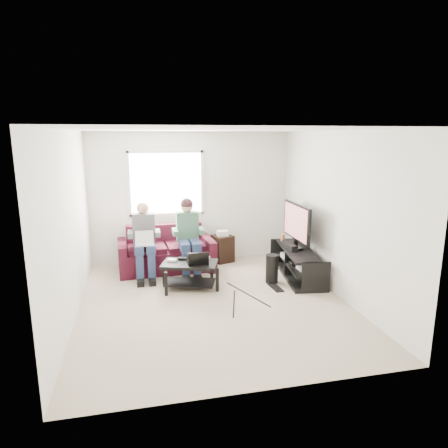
# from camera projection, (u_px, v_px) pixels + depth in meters

# --- Properties ---
(floor) EXTENTS (4.50, 4.50, 0.00)m
(floor) POSITION_uv_depth(u_px,v_px,m) (213.00, 302.00, 6.15)
(floor) COLOR tan
(floor) RESTS_ON ground
(ceiling) EXTENTS (4.50, 4.50, 0.00)m
(ceiling) POSITION_uv_depth(u_px,v_px,m) (212.00, 130.00, 5.59)
(ceiling) COLOR white
(ceiling) RESTS_ON wall_back
(wall_back) EXTENTS (4.50, 0.00, 4.50)m
(wall_back) POSITION_uv_depth(u_px,v_px,m) (192.00, 198.00, 8.01)
(wall_back) COLOR silver
(wall_back) RESTS_ON floor
(wall_front) EXTENTS (4.50, 0.00, 4.50)m
(wall_front) POSITION_uv_depth(u_px,v_px,m) (259.00, 269.00, 3.73)
(wall_front) COLOR silver
(wall_front) RESTS_ON floor
(wall_left) EXTENTS (0.00, 4.50, 4.50)m
(wall_left) POSITION_uv_depth(u_px,v_px,m) (69.00, 227.00, 5.45)
(wall_left) COLOR silver
(wall_left) RESTS_ON floor
(wall_right) EXTENTS (0.00, 4.50, 4.50)m
(wall_right) POSITION_uv_depth(u_px,v_px,m) (337.00, 214.00, 6.29)
(wall_right) COLOR silver
(wall_right) RESTS_ON floor
(window) EXTENTS (1.48, 0.04, 1.28)m
(window) POSITION_uv_depth(u_px,v_px,m) (166.00, 183.00, 7.83)
(window) COLOR white
(window) RESTS_ON wall_back
(sofa) EXTENTS (1.81, 0.93, 0.83)m
(sofa) POSITION_uv_depth(u_px,v_px,m) (166.00, 254.00, 7.63)
(sofa) COLOR #41101E
(sofa) RESTS_ON floor
(person_left) EXTENTS (0.40, 0.70, 1.34)m
(person_left) POSITION_uv_depth(u_px,v_px,m) (144.00, 237.00, 7.16)
(person_left) COLOR navy
(person_left) RESTS_ON sofa
(person_right) EXTENTS (0.40, 0.71, 1.39)m
(person_right) POSITION_uv_depth(u_px,v_px,m) (188.00, 231.00, 7.34)
(person_right) COLOR navy
(person_right) RESTS_ON sofa
(laptop_silver) EXTENTS (0.36, 0.29, 0.24)m
(laptop_silver) POSITION_uv_depth(u_px,v_px,m) (145.00, 241.00, 6.96)
(laptop_silver) COLOR silver
(laptop_silver) RESTS_ON person_left
(coffee_table) EXTENTS (1.02, 0.80, 0.45)m
(coffee_table) POSITION_uv_depth(u_px,v_px,m) (190.00, 269.00, 6.67)
(coffee_table) COLOR black
(coffee_table) RESTS_ON floor
(laptop_black) EXTENTS (0.41, 0.36, 0.24)m
(laptop_black) POSITION_uv_depth(u_px,v_px,m) (197.00, 257.00, 6.57)
(laptop_black) COLOR black
(laptop_black) RESTS_ON coffee_table
(controller_a) EXTENTS (0.16, 0.14, 0.04)m
(controller_a) POSITION_uv_depth(u_px,v_px,m) (172.00, 260.00, 6.70)
(controller_a) COLOR silver
(controller_a) RESTS_ON coffee_table
(controller_b) EXTENTS (0.16, 0.13, 0.04)m
(controller_b) POSITION_uv_depth(u_px,v_px,m) (182.00, 259.00, 6.79)
(controller_b) COLOR black
(controller_b) RESTS_ON coffee_table
(controller_c) EXTENTS (0.16, 0.13, 0.04)m
(controller_c) POSITION_uv_depth(u_px,v_px,m) (206.00, 258.00, 6.85)
(controller_c) COLOR gray
(controller_c) RESTS_ON coffee_table
(tv_stand) EXTENTS (0.69, 1.64, 0.52)m
(tv_stand) POSITION_uv_depth(u_px,v_px,m) (297.00, 265.00, 7.21)
(tv_stand) COLOR black
(tv_stand) RESTS_ON floor
(tv) EXTENTS (0.12, 1.10, 0.81)m
(tv) POSITION_uv_depth(u_px,v_px,m) (297.00, 223.00, 7.14)
(tv) COLOR black
(tv) RESTS_ON tv_stand
(soundbar) EXTENTS (0.12, 0.50, 0.10)m
(soundbar) POSITION_uv_depth(u_px,v_px,m) (290.00, 246.00, 7.21)
(soundbar) COLOR black
(soundbar) RESTS_ON tv_stand
(drink_cup) EXTENTS (0.08, 0.08, 0.12)m
(drink_cup) POSITION_uv_depth(u_px,v_px,m) (283.00, 238.00, 7.72)
(drink_cup) COLOR #A76848
(drink_cup) RESTS_ON tv_stand
(console_white) EXTENTS (0.30, 0.22, 0.06)m
(console_white) POSITION_uv_depth(u_px,v_px,m) (307.00, 268.00, 6.81)
(console_white) COLOR silver
(console_white) RESTS_ON tv_stand
(console_grey) EXTENTS (0.34, 0.26, 0.08)m
(console_grey) POSITION_uv_depth(u_px,v_px,m) (291.00, 256.00, 7.48)
(console_grey) COLOR gray
(console_grey) RESTS_ON tv_stand
(console_black) EXTENTS (0.38, 0.30, 0.07)m
(console_black) POSITION_uv_depth(u_px,v_px,m) (299.00, 261.00, 7.15)
(console_black) COLOR black
(console_black) RESTS_ON tv_stand
(subwoofer) EXTENTS (0.22, 0.22, 0.50)m
(subwoofer) POSITION_uv_depth(u_px,v_px,m) (272.00, 269.00, 6.95)
(subwoofer) COLOR black
(subwoofer) RESTS_ON floor
(keyboard_floor) EXTENTS (0.17, 0.42, 0.02)m
(keyboard_floor) POSITION_uv_depth(u_px,v_px,m) (275.00, 287.00, 6.74)
(keyboard_floor) COLOR black
(keyboard_floor) RESTS_ON floor
(end_table) EXTENTS (0.37, 0.37, 0.64)m
(end_table) POSITION_uv_depth(u_px,v_px,m) (223.00, 248.00, 8.12)
(end_table) COLOR black
(end_table) RESTS_ON floor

